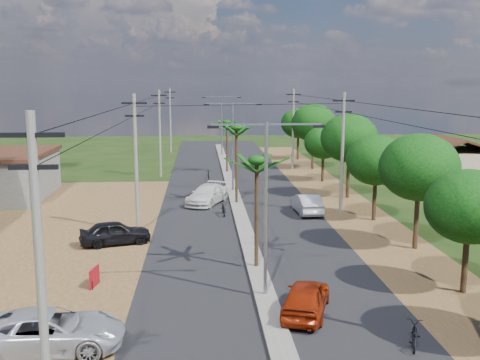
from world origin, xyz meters
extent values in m
plane|color=black|center=(0.00, 0.00, 0.00)|extent=(160.00, 160.00, 0.00)
cube|color=black|center=(0.00, 15.00, 0.02)|extent=(12.00, 110.00, 0.04)
cube|color=#605E56|center=(0.00, 18.00, 0.09)|extent=(1.00, 90.00, 0.18)
cube|color=#53351C|center=(8.50, 15.00, 0.01)|extent=(5.00, 90.00, 0.03)
cube|color=tan|center=(21.00, 28.00, 1.65)|extent=(7.00, 7.00, 3.30)
cylinder|color=black|center=(9.30, 0.00, 1.92)|extent=(0.28, 0.28, 3.85)
ellipsoid|color=black|center=(9.30, 0.00, 4.12)|extent=(4.00, 4.00, 3.40)
cylinder|color=black|center=(9.70, 7.00, 2.27)|extent=(0.28, 0.28, 4.55)
ellipsoid|color=black|center=(9.70, 7.00, 4.88)|extent=(4.60, 4.60, 3.91)
cylinder|color=black|center=(9.40, 14.00, 2.03)|extent=(0.28, 0.28, 4.06)
ellipsoid|color=black|center=(9.40, 14.00, 4.35)|extent=(4.20, 4.20, 3.57)
cylinder|color=black|center=(9.60, 22.00, 2.38)|extent=(0.28, 0.28, 4.76)
ellipsoid|color=black|center=(9.60, 22.00, 5.10)|extent=(4.80, 4.80, 4.08)
cylinder|color=black|center=(9.20, 30.00, 1.82)|extent=(0.28, 0.28, 3.64)
ellipsoid|color=black|center=(9.20, 30.00, 3.90)|extent=(3.80, 3.80, 3.23)
cylinder|color=black|center=(9.80, 38.00, 2.45)|extent=(0.28, 0.28, 4.90)
ellipsoid|color=black|center=(9.80, 38.00, 5.25)|extent=(5.00, 5.00, 4.25)
cylinder|color=black|center=(9.50, 46.00, 2.17)|extent=(0.28, 0.28, 4.34)
ellipsoid|color=black|center=(9.50, 46.00, 4.65)|extent=(4.40, 4.40, 3.74)
cylinder|color=black|center=(0.00, 4.00, 2.90)|extent=(0.22, 0.22, 5.80)
cylinder|color=black|center=(0.00, 20.00, 3.10)|extent=(0.22, 0.22, 6.20)
cylinder|color=black|center=(0.00, 36.00, 2.75)|extent=(0.22, 0.22, 5.50)
cylinder|color=gray|center=(0.00, 0.00, 4.00)|extent=(0.16, 0.16, 8.00)
cube|color=gray|center=(1.20, 0.00, 7.90)|extent=(2.40, 0.08, 0.08)
cube|color=gray|center=(-1.20, 0.00, 7.90)|extent=(2.40, 0.08, 0.08)
cube|color=black|center=(2.30, 0.00, 7.80)|extent=(0.50, 0.18, 0.12)
cube|color=black|center=(-2.30, 0.00, 7.80)|extent=(0.50, 0.18, 0.12)
cylinder|color=gray|center=(0.00, 25.00, 4.00)|extent=(0.16, 0.16, 8.00)
cube|color=gray|center=(1.20, 25.00, 7.90)|extent=(2.40, 0.08, 0.08)
cube|color=gray|center=(-1.20, 25.00, 7.90)|extent=(2.40, 0.08, 0.08)
cube|color=black|center=(2.30, 25.00, 7.80)|extent=(0.50, 0.18, 0.12)
cube|color=black|center=(-2.30, 25.00, 7.80)|extent=(0.50, 0.18, 0.12)
cylinder|color=gray|center=(0.00, 50.00, 4.00)|extent=(0.16, 0.16, 8.00)
cube|color=gray|center=(1.20, 50.00, 7.90)|extent=(2.40, 0.08, 0.08)
cube|color=gray|center=(-1.20, 50.00, 7.90)|extent=(2.40, 0.08, 0.08)
cube|color=black|center=(2.30, 50.00, 7.80)|extent=(0.50, 0.18, 0.12)
cube|color=black|center=(-2.30, 50.00, 7.80)|extent=(0.50, 0.18, 0.12)
cylinder|color=#605E56|center=(-7.00, -10.00, 4.50)|extent=(0.24, 0.24, 9.00)
cube|color=black|center=(-7.00, -10.00, 8.40)|extent=(1.60, 0.12, 0.12)
cube|color=black|center=(-7.00, -10.00, 7.60)|extent=(1.20, 0.12, 0.12)
cylinder|color=#605E56|center=(-7.00, 12.00, 4.50)|extent=(0.24, 0.24, 9.00)
cube|color=black|center=(-7.00, 12.00, 8.40)|extent=(1.60, 0.12, 0.12)
cube|color=black|center=(-7.00, 12.00, 7.60)|extent=(1.20, 0.12, 0.12)
cylinder|color=#605E56|center=(-7.00, 34.00, 4.50)|extent=(0.24, 0.24, 9.00)
cube|color=black|center=(-7.00, 34.00, 8.40)|extent=(1.60, 0.12, 0.12)
cube|color=black|center=(-7.00, 34.00, 7.60)|extent=(1.20, 0.12, 0.12)
cylinder|color=#605E56|center=(-7.00, 55.00, 4.50)|extent=(0.24, 0.24, 9.00)
cube|color=black|center=(-7.00, 55.00, 8.40)|extent=(1.60, 0.12, 0.12)
cube|color=black|center=(-7.00, 55.00, 7.60)|extent=(1.20, 0.12, 0.12)
cylinder|color=#605E56|center=(7.50, 16.00, 4.50)|extent=(0.24, 0.24, 9.00)
cube|color=black|center=(7.50, 16.00, 8.40)|extent=(1.60, 0.12, 0.12)
cube|color=black|center=(7.50, 16.00, 7.60)|extent=(1.20, 0.12, 0.12)
cylinder|color=#605E56|center=(7.50, 38.00, 4.50)|extent=(0.24, 0.24, 9.00)
cube|color=black|center=(7.50, 38.00, 8.40)|extent=(1.60, 0.12, 0.12)
cube|color=black|center=(7.50, 38.00, 7.60)|extent=(1.20, 0.12, 0.12)
imported|color=maroon|center=(1.50, -1.96, 0.73)|extent=(2.99, 4.59, 1.45)
imported|color=#AAACB2|center=(5.00, 16.42, 0.75)|extent=(1.82, 4.62, 1.50)
imported|color=silver|center=(-2.36, 20.27, 0.75)|extent=(4.00, 5.61, 1.51)
imported|color=#AAACB2|center=(-8.43, -4.58, 0.76)|extent=(5.62, 2.84, 1.52)
imported|color=black|center=(-8.05, 9.15, 0.72)|extent=(4.53, 2.85, 1.44)
imported|color=black|center=(4.94, -5.19, 0.44)|extent=(1.12, 1.77, 0.88)
imported|color=black|center=(-1.20, 16.32, 0.51)|extent=(0.76, 1.98, 1.03)
imported|color=black|center=(-2.08, 31.70, 0.52)|extent=(0.51, 1.72, 1.03)
cube|color=maroon|center=(-8.00, 2.00, 0.48)|extent=(0.29, 1.14, 0.96)
cylinder|color=black|center=(-8.00, 1.47, 0.24)|extent=(0.04, 0.04, 0.48)
cylinder|color=black|center=(-8.00, 2.53, 0.24)|extent=(0.04, 0.04, 0.48)
camera|label=1|loc=(-2.86, -24.09, 9.66)|focal=42.00mm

